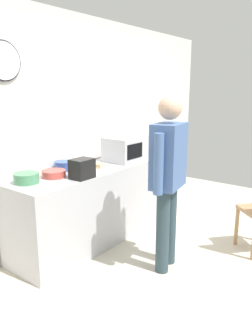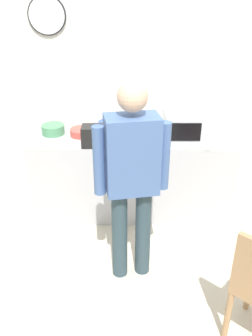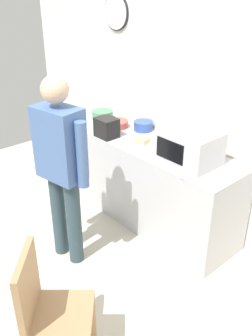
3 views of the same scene
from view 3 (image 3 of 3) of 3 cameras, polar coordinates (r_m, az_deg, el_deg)
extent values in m
plane|color=beige|center=(3.40, -9.16, -16.95)|extent=(6.00, 6.00, 0.00)
cube|color=silver|center=(3.68, 10.78, 10.22)|extent=(5.40, 0.10, 2.60)
cylinder|color=white|center=(4.25, -1.53, 22.83)|extent=(0.35, 0.03, 0.35)
cylinder|color=black|center=(4.25, -1.50, 22.83)|extent=(0.37, 0.02, 0.37)
cube|color=#B7B7BC|center=(3.92, 3.11, -1.93)|extent=(2.09, 0.62, 0.88)
cube|color=silver|center=(3.29, 9.77, 3.27)|extent=(0.50, 0.38, 0.30)
cube|color=black|center=(3.19, 6.74, 2.68)|extent=(0.30, 0.01, 0.18)
cylinder|color=white|center=(3.66, 2.54, 3.76)|extent=(0.25, 0.25, 0.01)
cube|color=#D5B17C|center=(3.65, 2.55, 4.22)|extent=(0.13, 0.13, 0.05)
cylinder|color=#4C8E60|center=(4.34, -3.63, 8.17)|extent=(0.24, 0.24, 0.10)
cylinder|color=#C64C42|center=(4.10, -1.38, 6.83)|extent=(0.25, 0.25, 0.07)
cylinder|color=#33519E|center=(4.00, 2.66, 6.51)|extent=(0.20, 0.20, 0.10)
cube|color=black|center=(3.81, -2.99, 6.24)|extent=(0.22, 0.18, 0.20)
cube|color=silver|center=(3.75, 7.49, 4.08)|extent=(0.07, 0.17, 0.01)
cube|color=silver|center=(3.13, 7.98, -0.89)|extent=(0.16, 0.08, 0.01)
cylinder|color=#2D414B|center=(3.35, -7.98, -8.20)|extent=(0.13, 0.13, 0.85)
cylinder|color=#2D414B|center=(3.47, -10.32, -6.96)|extent=(0.13, 0.13, 0.85)
cube|color=#47669E|center=(3.06, -10.18, 3.71)|extent=(0.44, 0.31, 0.61)
cylinder|color=#47669E|center=(2.90, -6.78, 1.97)|extent=(0.09, 0.09, 0.55)
cylinder|color=#47669E|center=(3.25, -13.14, 4.27)|extent=(0.09, 0.09, 0.55)
sphere|color=#D1A889|center=(2.91, -10.91, 11.78)|extent=(0.22, 0.22, 0.22)
cylinder|color=#A87F56|center=(2.81, -5.10, -22.22)|extent=(0.04, 0.04, 0.45)
cylinder|color=#A87F56|center=(2.86, -12.78, -21.82)|extent=(0.04, 0.04, 0.45)
cube|color=#A87F56|center=(2.53, -10.00, -21.49)|extent=(0.56, 0.56, 0.04)
cube|color=#A87F56|center=(2.39, -14.95, -17.27)|extent=(0.33, 0.30, 0.45)
camera|label=1|loc=(5.10, -43.95, 13.49)|focal=35.13mm
camera|label=2|loc=(2.64, -66.33, 10.64)|focal=38.54mm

